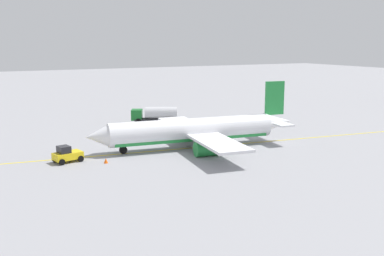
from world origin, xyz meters
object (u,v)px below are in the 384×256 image
airplane (195,131)px  refueling_worker (178,125)px  pushback_tug (67,155)px  safety_cone_nose (106,161)px  fuel_tanker (156,114)px

airplane → refueling_worker: (-3.86, -13.88, -1.73)m
pushback_tug → safety_cone_nose: 5.22m
airplane → refueling_worker: 14.51m
airplane → fuel_tanker: size_ratio=3.35×
airplane → pushback_tug: size_ratio=8.16×
fuel_tanker → pushback_tug: size_ratio=2.44×
pushback_tug → safety_cone_nose: (-4.31, 2.85, -0.70)m
refueling_worker → safety_cone_nose: refueling_worker is taller
fuel_tanker → safety_cone_nose: 29.43m
pushback_tug → safety_cone_nose: bearing=146.6°
fuel_tanker → refueling_worker: size_ratio=5.63×
airplane → pushback_tug: airplane is taller
airplane → refueling_worker: size_ratio=18.86×
airplane → safety_cone_nose: airplane is taller
airplane → pushback_tug: (18.62, -0.66, -1.54)m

